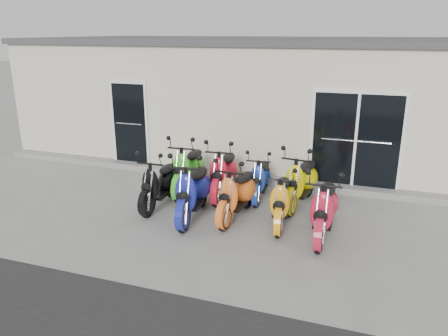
{
  "coord_description": "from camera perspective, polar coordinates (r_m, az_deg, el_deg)",
  "views": [
    {
      "loc": [
        2.92,
        -7.83,
        3.57
      ],
      "look_at": [
        0.0,
        0.6,
        0.75
      ],
      "focal_mm": 35.0,
      "sensor_mm": 36.0,
      "label": 1
    }
  ],
  "objects": [
    {
      "name": "scooter_back_yellow",
      "position": [
        9.23,
        10.1,
        -0.84
      ],
      "size": [
        0.93,
        1.97,
        1.4
      ],
      "primitive_type": null,
      "rotation": [
        0.0,
        0.0,
        -0.13
      ],
      "color": "#CEC402",
      "rests_on": "ground"
    },
    {
      "name": "scooter_back_green",
      "position": [
        9.9,
        -4.64,
        0.72
      ],
      "size": [
        0.84,
        1.98,
        1.43
      ],
      "primitive_type": null,
      "rotation": [
        0.0,
        0.0,
        0.07
      ],
      "color": "green",
      "rests_on": "ground"
    },
    {
      "name": "ground",
      "position": [
        9.09,
        -1.24,
        -5.59
      ],
      "size": [
        80.0,
        80.0,
        0.0
      ],
      "primitive_type": "plane",
      "color": "gray",
      "rests_on": "ground"
    },
    {
      "name": "building",
      "position": [
        13.5,
        6.49,
        9.04
      ],
      "size": [
        14.0,
        6.0,
        3.2
      ],
      "primitive_type": "cube",
      "color": "beige",
      "rests_on": "ground"
    },
    {
      "name": "scooter_front_black",
      "position": [
        9.17,
        -8.35,
        -1.19
      ],
      "size": [
        0.66,
        1.78,
        1.31
      ],
      "primitive_type": null,
      "rotation": [
        0.0,
        0.0,
        0.01
      ],
      "color": "black",
      "rests_on": "ground"
    },
    {
      "name": "front_step",
      "position": [
        10.85,
        2.46,
        -1.26
      ],
      "size": [
        14.0,
        0.4,
        0.15
      ],
      "primitive_type": "cube",
      "color": "gray",
      "rests_on": "ground"
    },
    {
      "name": "scooter_front_red",
      "position": [
        7.93,
        13.04,
        -4.19
      ],
      "size": [
        0.7,
        1.89,
        1.39
      ],
      "primitive_type": null,
      "rotation": [
        0.0,
        0.0,
        0.01
      ],
      "color": "red",
      "rests_on": "ground"
    },
    {
      "name": "roof_cap",
      "position": [
        13.36,
        6.75,
        16.19
      ],
      "size": [
        14.2,
        6.2,
        0.16
      ],
      "primitive_type": "cube",
      "color": "#3F3F42",
      "rests_on": "building"
    },
    {
      "name": "scooter_front_blue",
      "position": [
        8.51,
        -4.07,
        -2.03
      ],
      "size": [
        0.94,
        2.04,
        1.45
      ],
      "primitive_type": null,
      "rotation": [
        0.0,
        0.0,
        0.11
      ],
      "color": "navy",
      "rests_on": "ground"
    },
    {
      "name": "door_left",
      "position": [
        11.95,
        -12.19,
        6.0
      ],
      "size": [
        1.07,
        0.08,
        2.22
      ],
      "primitive_type": "cube",
      "color": "black",
      "rests_on": "front_step"
    },
    {
      "name": "scooter_back_blue",
      "position": [
        9.57,
        4.83,
        -0.62
      ],
      "size": [
        0.73,
        1.67,
        1.2
      ],
      "primitive_type": null,
      "rotation": [
        0.0,
        0.0,
        0.09
      ],
      "color": "#183496",
      "rests_on": "ground"
    },
    {
      "name": "scooter_front_orange_b",
      "position": [
        8.32,
        7.54,
        -3.24
      ],
      "size": [
        0.84,
        1.79,
        1.28
      ],
      "primitive_type": null,
      "rotation": [
        0.0,
        0.0,
        0.12
      ],
      "color": "#FFA211",
      "rests_on": "ground"
    },
    {
      "name": "scooter_back_red",
      "position": [
        9.63,
        -0.02,
        0.21
      ],
      "size": [
        0.87,
        1.96,
        1.4
      ],
      "primitive_type": null,
      "rotation": [
        0.0,
        0.0,
        0.1
      ],
      "color": "red",
      "rests_on": "ground"
    },
    {
      "name": "door_right",
      "position": [
        10.27,
        16.85,
        3.78
      ],
      "size": [
        2.02,
        0.08,
        2.22
      ],
      "primitive_type": "cube",
      "color": "black",
      "rests_on": "front_step"
    },
    {
      "name": "scooter_front_orange_a",
      "position": [
        8.49,
        1.74,
        -2.45
      ],
      "size": [
        0.81,
        1.86,
        1.34
      ],
      "primitive_type": null,
      "rotation": [
        0.0,
        0.0,
        -0.08
      ],
      "color": "orange",
      "rests_on": "ground"
    }
  ]
}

